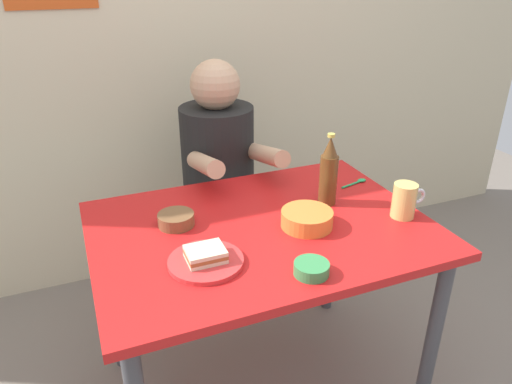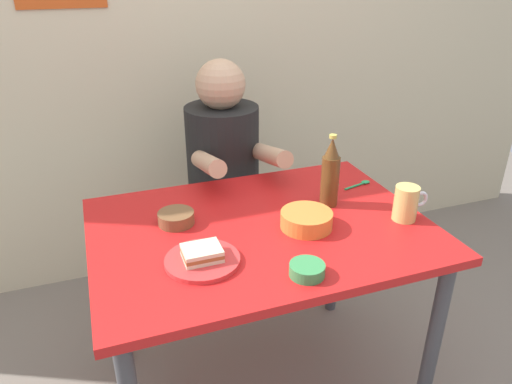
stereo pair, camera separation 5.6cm
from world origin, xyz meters
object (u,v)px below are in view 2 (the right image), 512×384
(dip_bowl_green, at_px, (307,269))
(beer_bottle, at_px, (330,174))
(dining_table, at_px, (261,249))
(sandwich, at_px, (202,253))
(stool, at_px, (225,233))
(beer_mug, at_px, (406,203))
(person_seated, at_px, (223,153))
(plate_orange, at_px, (202,260))

(dip_bowl_green, bearing_deg, beer_bottle, 54.86)
(dining_table, bearing_deg, beer_bottle, 12.64)
(dining_table, distance_m, beer_bottle, 0.36)
(dip_bowl_green, bearing_deg, sandwich, 148.28)
(stool, bearing_deg, beer_bottle, -68.11)
(beer_mug, xyz_separation_m, beer_bottle, (-0.19, 0.19, 0.06))
(person_seated, bearing_deg, beer_bottle, -67.71)
(sandwich, relative_size, dip_bowl_green, 1.10)
(person_seated, bearing_deg, dining_table, -94.84)
(beer_mug, bearing_deg, person_seated, 119.46)
(plate_orange, xyz_separation_m, beer_bottle, (0.51, 0.21, 0.11))
(sandwich, relative_size, beer_mug, 0.87)
(beer_bottle, bearing_deg, sandwich, -158.17)
(beer_bottle, bearing_deg, dining_table, -167.36)
(dining_table, height_order, beer_mug, beer_mug)
(plate_orange, distance_m, beer_mug, 0.71)
(beer_mug, bearing_deg, dining_table, 165.44)
(sandwich, height_order, beer_bottle, beer_bottle)
(plate_orange, bearing_deg, sandwich, 26.57)
(dining_table, xyz_separation_m, sandwich, (-0.23, -0.14, 0.13))
(beer_bottle, distance_m, dip_bowl_green, 0.46)
(sandwich, distance_m, dip_bowl_green, 0.30)
(beer_mug, relative_size, dip_bowl_green, 1.26)
(plate_orange, bearing_deg, stool, 69.65)
(person_seated, bearing_deg, beer_mug, -60.54)
(person_seated, bearing_deg, plate_orange, -110.63)
(person_seated, distance_m, beer_bottle, 0.61)
(dining_table, distance_m, sandwich, 0.30)
(stool, distance_m, beer_bottle, 0.80)
(stool, height_order, dip_bowl_green, dip_bowl_green)
(stool, bearing_deg, beer_mug, -60.90)
(person_seated, distance_m, dip_bowl_green, 0.92)
(dining_table, relative_size, person_seated, 1.53)
(beer_mug, distance_m, beer_bottle, 0.27)
(beer_mug, bearing_deg, beer_bottle, 135.86)
(sandwich, bearing_deg, dining_table, 31.44)
(person_seated, relative_size, beer_bottle, 2.75)
(stool, relative_size, dip_bowl_green, 4.50)
(stool, distance_m, dip_bowl_green, 1.02)
(plate_orange, bearing_deg, dining_table, 31.44)
(stool, height_order, sandwich, sandwich)
(plate_orange, distance_m, beer_bottle, 0.57)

